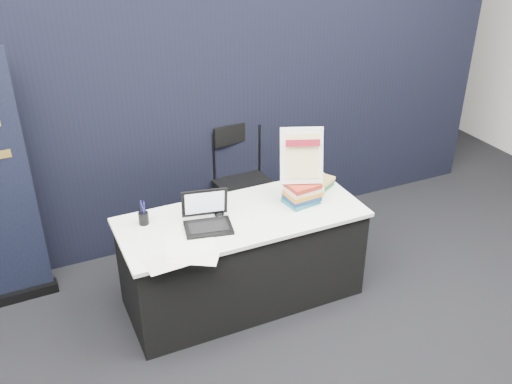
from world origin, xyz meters
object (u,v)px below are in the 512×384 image
object	(u,v)px
book_stack_tall	(302,193)
book_stack_short	(320,183)
laptop	(206,219)
info_sign	(302,156)
display_table	(243,258)
stacking_chair	(245,179)

from	to	relation	value
book_stack_tall	book_stack_short	bearing A→B (deg)	31.92
laptop	info_sign	xyz separation A→B (m)	(0.77, 0.04, 0.32)
display_table	info_sign	distance (m)	0.89
laptop	book_stack_short	bearing A→B (deg)	20.52
display_table	info_sign	xyz separation A→B (m)	(0.49, 0.01, 0.75)
laptop	stacking_chair	size ratio (longest dim) A/B	0.36
info_sign	book_stack_tall	bearing A→B (deg)	-68.37
display_table	laptop	size ratio (longest dim) A/B	4.87
book_stack_short	stacking_chair	bearing A→B (deg)	116.51
display_table	info_sign	world-z (taller)	info_sign
display_table	book_stack_tall	xyz separation A→B (m)	(0.49, -0.02, 0.46)
info_sign	stacking_chair	xyz separation A→B (m)	(-0.10, 0.82, -0.55)
laptop	stacking_chair	world-z (taller)	stacking_chair
laptop	book_stack_short	distance (m)	1.04
laptop	book_stack_tall	size ratio (longest dim) A/B	1.36
book_stack_short	info_sign	distance (m)	0.43
display_table	laptop	xyz separation A→B (m)	(-0.29, -0.02, 0.43)
book_stack_tall	info_sign	world-z (taller)	info_sign
display_table	book_stack_short	size ratio (longest dim) A/B	7.41
book_stack_tall	info_sign	bearing A→B (deg)	90.00
display_table	book_stack_short	xyz separation A→B (m)	(0.74, 0.14, 0.42)
book_stack_tall	book_stack_short	world-z (taller)	book_stack_tall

